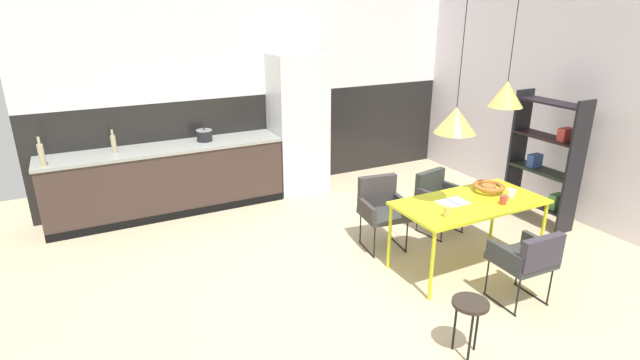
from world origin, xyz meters
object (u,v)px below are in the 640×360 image
object	(u,v)px
armchair_by_stool	(381,204)
side_stool	(470,308)
armchair_corner_seat	(528,256)
cooking_pot	(204,135)
bottle_oil_tall	(114,143)
mug_tall_blue	(448,212)
mug_white_ceramic	(503,200)
pendant_lamp_over_table_near	(456,120)
armchair_head_of_table	(437,194)
open_book	(453,202)
open_shelf_unit	(546,159)
pendant_lamp_over_table_far	(506,94)
bottle_wine_green	(41,154)
dining_table	(470,206)
mug_dark_espresso	(511,193)
refrigerator_column	(298,124)
fruit_bowl	(489,187)

from	to	relation	value
armchair_by_stool	side_stool	world-z (taller)	armchair_by_stool
armchair_corner_seat	armchair_by_stool	bearing A→B (deg)	110.04
cooking_pot	bottle_oil_tall	distance (m)	1.14
mug_tall_blue	cooking_pot	size ratio (longest dim) A/B	0.56
mug_white_ceramic	pendant_lamp_over_table_near	world-z (taller)	pendant_lamp_over_table_near
armchair_head_of_table	cooking_pot	size ratio (longest dim) A/B	3.54
open_book	armchair_corner_seat	bearing A→B (deg)	-77.77
armchair_head_of_table	open_shelf_unit	bearing A→B (deg)	153.26
open_book	mug_tall_blue	world-z (taller)	mug_tall_blue
armchair_by_stool	pendant_lamp_over_table_far	world-z (taller)	pendant_lamp_over_table_far
mug_white_ceramic	bottle_wine_green	xyz separation A→B (m)	(-4.13, 2.95, 0.25)
dining_table	armchair_corner_seat	distance (m)	0.81
side_stool	pendant_lamp_over_table_far	xyz separation A→B (m)	(1.29, 1.07, 1.40)
armchair_by_stool	armchair_head_of_table	bearing A→B (deg)	-171.01
bottle_oil_tall	pendant_lamp_over_table_far	bearing A→B (deg)	-40.93
mug_dark_espresso	pendant_lamp_over_table_far	xyz separation A→B (m)	(-0.15, 0.10, 1.03)
bottle_oil_tall	pendant_lamp_over_table_far	distance (m)	4.59
dining_table	open_shelf_unit	bearing A→B (deg)	15.20
bottle_wine_green	open_shelf_unit	distance (m)	6.00
pendant_lamp_over_table_near	side_stool	bearing A→B (deg)	-121.88
bottle_wine_green	refrigerator_column	bearing A→B (deg)	3.27
armchair_corner_seat	mug_white_ceramic	xyz separation A→B (m)	(0.25, 0.58, 0.29)
fruit_bowl	armchair_corner_seat	bearing A→B (deg)	-112.64
open_shelf_unit	bottle_oil_tall	bearing A→B (deg)	-117.81
armchair_corner_seat	open_shelf_unit	xyz separation A→B (m)	(1.67, 1.24, 0.34)
side_stool	bottle_wine_green	bearing A→B (deg)	127.32
armchair_by_stool	mug_tall_blue	xyz separation A→B (m)	(0.05, -1.01, 0.29)
armchair_corner_seat	pendant_lamp_over_table_far	xyz separation A→B (m)	(0.33, 0.78, 1.32)
armchair_corner_seat	pendant_lamp_over_table_far	world-z (taller)	pendant_lamp_over_table_far
bottle_wine_green	side_stool	distance (m)	4.84
armchair_by_stool	pendant_lamp_over_table_near	bearing A→B (deg)	112.77
mug_tall_blue	mug_dark_espresso	distance (m)	0.94
bottle_oil_tall	mug_tall_blue	bearing A→B (deg)	-50.23
bottle_wine_green	pendant_lamp_over_table_near	size ratio (longest dim) A/B	0.27
bottle_oil_tall	pendant_lamp_over_table_far	world-z (taller)	pendant_lamp_over_table_far
mug_dark_espresso	side_stool	xyz separation A→B (m)	(-1.43, -0.97, -0.36)
bottle_wine_green	mug_dark_espresso	bearing A→B (deg)	-33.24
side_stool	open_shelf_unit	world-z (taller)	open_shelf_unit
armchair_by_stool	open_shelf_unit	xyz separation A→B (m)	(2.18, -0.37, 0.32)
open_book	open_shelf_unit	distance (m)	1.89
pendant_lamp_over_table_far	refrigerator_column	bearing A→B (deg)	107.13
dining_table	open_shelf_unit	xyz separation A→B (m)	(1.65, 0.45, 0.14)
armchair_by_stool	mug_white_ceramic	xyz separation A→B (m)	(0.77, -1.02, 0.28)
armchair_corner_seat	armchair_head_of_table	world-z (taller)	armchair_corner_seat
dining_table	armchair_by_stool	distance (m)	0.99
open_shelf_unit	open_book	bearing A→B (deg)	-77.64
open_book	bottle_wine_green	world-z (taller)	bottle_wine_green
fruit_bowl	bottle_oil_tall	distance (m)	4.49
armchair_head_of_table	mug_dark_espresso	world-z (taller)	mug_dark_espresso
armchair_by_stool	open_shelf_unit	world-z (taller)	open_shelf_unit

